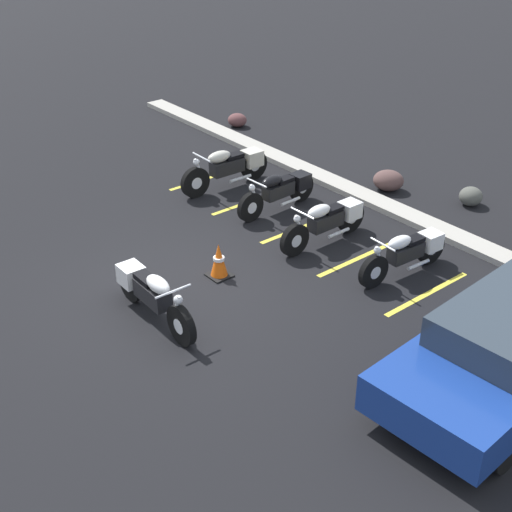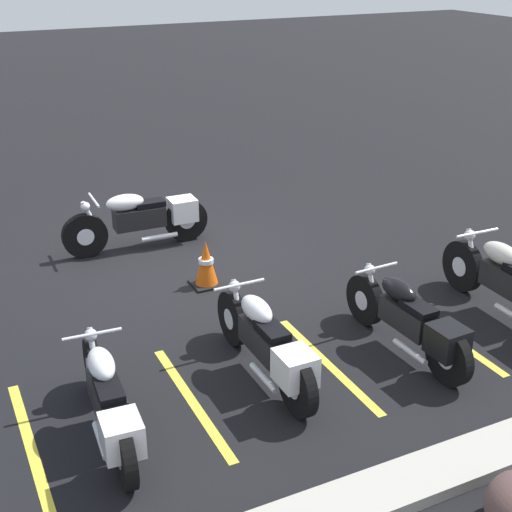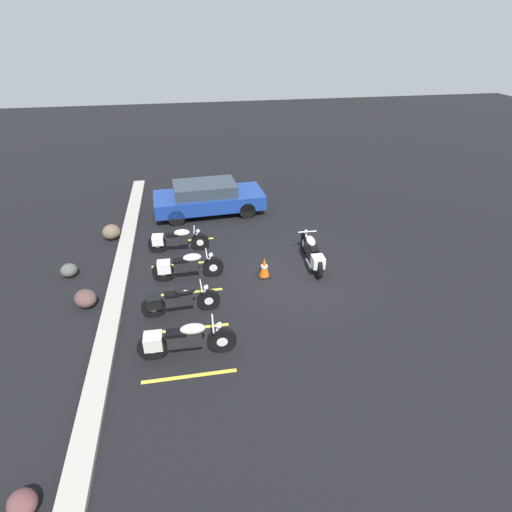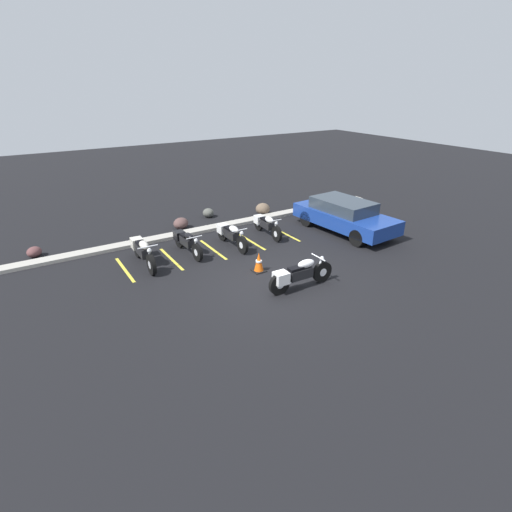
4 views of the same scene
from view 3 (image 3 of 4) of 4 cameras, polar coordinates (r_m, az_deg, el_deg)
ground at (r=12.43m, az=5.60°, el=-2.60°), size 60.00×60.00×0.00m
motorcycle_white_featured at (r=12.69m, az=8.04°, el=0.45°), size 2.21×0.62×0.87m
parked_bike_0 at (r=9.50m, az=-10.55°, el=-11.70°), size 0.64×2.29×0.90m
parked_bike_1 at (r=10.77m, az=-11.25°, el=-6.21°), size 0.58×2.08×0.82m
parked_bike_2 at (r=12.12m, az=-10.20°, el=-1.43°), size 0.60×2.13×0.84m
parked_bike_3 at (r=13.65m, az=-11.46°, el=2.26°), size 0.57×2.04×0.80m
car_blue at (r=16.17m, az=-6.87°, el=8.31°), size 2.07×4.40×1.29m
concrete_curb at (r=12.26m, az=-19.29°, el=-4.61°), size 18.00×0.50×0.12m
landscape_rock_0 at (r=15.16m, az=-19.97°, el=3.25°), size 0.85×0.83×0.53m
landscape_rock_1 at (r=11.92m, az=-23.19°, el=-5.60°), size 0.87×0.84×0.46m
landscape_rock_2 at (r=8.35m, az=-30.40°, el=-28.21°), size 0.68×0.68×0.37m
landscape_rock_3 at (r=13.46m, az=-25.14°, el=-1.85°), size 0.61×0.61×0.40m
traffic_cone at (r=12.12m, az=1.20°, el=-1.68°), size 0.40×0.40×0.64m
stall_line_0 at (r=9.35m, az=-9.46°, el=-16.58°), size 0.10×2.10×0.00m
stall_line_1 at (r=10.50m, az=-9.75°, el=-10.22°), size 0.10×2.10×0.00m
stall_line_2 at (r=11.75m, az=-9.96°, el=-5.17°), size 0.10×2.10×0.00m
stall_line_3 at (r=13.08m, az=-10.14°, el=-1.11°), size 0.10×2.10×0.00m
stall_line_4 at (r=14.46m, az=-10.28°, el=2.18°), size 0.10×2.10×0.00m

